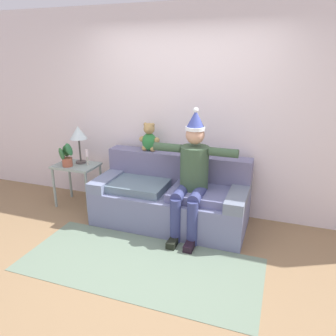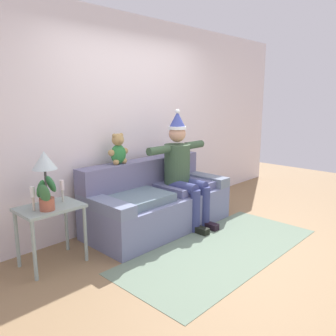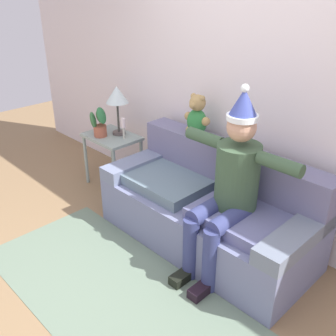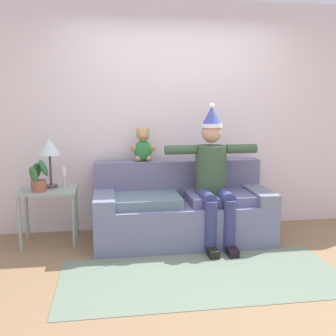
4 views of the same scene
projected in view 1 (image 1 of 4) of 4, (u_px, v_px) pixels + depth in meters
ground_plane at (139, 266)px, 3.39m from camera, size 10.00×10.00×0.00m
back_wall at (184, 113)px, 4.34m from camera, size 7.00×0.10×2.70m
couch at (172, 197)px, 4.22m from camera, size 1.93×0.85×0.86m
person_seated at (192, 173)px, 3.83m from camera, size 1.02×0.77×1.52m
teddy_bear at (149, 138)px, 4.34m from camera, size 0.29×0.17×0.38m
side_table at (77, 171)px, 4.65m from camera, size 0.60×0.43×0.61m
table_lamp at (78, 134)px, 4.55m from camera, size 0.24×0.24×0.54m
potted_plant at (66, 156)px, 4.51m from camera, size 0.24×0.23×0.34m
candle_tall at (64, 154)px, 4.60m from camera, size 0.04×0.04×0.24m
candle_short at (87, 155)px, 4.55m from camera, size 0.04×0.04×0.23m
area_rug at (139, 264)px, 3.41m from camera, size 2.51×1.10×0.01m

